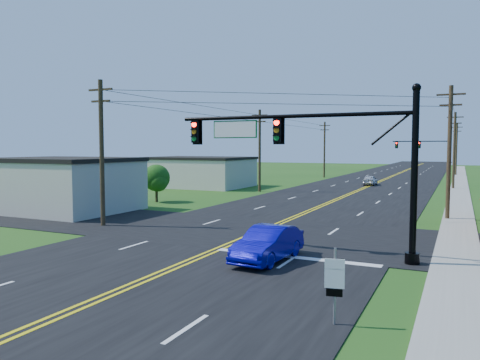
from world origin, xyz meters
The scene contains 18 objects.
ground centered at (0.00, 0.00, 0.00)m, with size 260.00×260.00×0.00m, color #1D4614.
road_main centered at (0.00, 50.00, 0.02)m, with size 16.00×220.00×0.04m, color black.
road_cross centered at (0.00, 12.00, 0.02)m, with size 70.00×10.00×0.04m, color black.
sidewalk centered at (10.50, 40.00, 0.04)m, with size 2.00×160.00×0.08m, color gray.
signal_mast_main centered at (4.34, 8.00, 4.75)m, with size 11.30×0.60×7.48m.
signal_mast_far centered at (4.44, 80.00, 4.55)m, with size 10.98×0.60×7.48m.
cream_bldg_near centered at (-17.00, 14.00, 2.06)m, with size 10.20×8.20×4.10m.
cream_bldg_far centered at (-19.00, 38.00, 1.86)m, with size 12.20×9.20×3.70m.
utility_pole_left_a centered at (-9.50, 10.00, 4.72)m, with size 1.80×0.28×9.00m.
utility_pole_left_b centered at (-9.50, 35.00, 4.72)m, with size 1.80×0.28×9.00m.
utility_pole_left_c centered at (-9.50, 62.00, 4.72)m, with size 1.80×0.28×9.00m.
utility_pole_right_a centered at (9.80, 22.00, 4.72)m, with size 1.80×0.28×9.00m.
utility_pole_right_b centered at (9.80, 48.00, 4.72)m, with size 1.80×0.28×9.00m.
utility_pole_right_c centered at (9.80, 78.00, 4.72)m, with size 1.80×0.28×9.00m.
tree_left centered at (-14.00, 22.00, 2.16)m, with size 2.40×2.40×3.37m.
blue_car centered at (3.16, 5.95, 0.73)m, with size 1.55×4.44×1.46m, color #09079A.
distant_car centered at (0.09, 48.82, 0.64)m, with size 1.51×3.76×1.28m, color silver.
route_sign centered at (7.50, -0.02, 1.26)m, with size 0.53×0.14×2.16m.
Camera 1 is at (10.50, -12.40, 4.88)m, focal length 35.00 mm.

